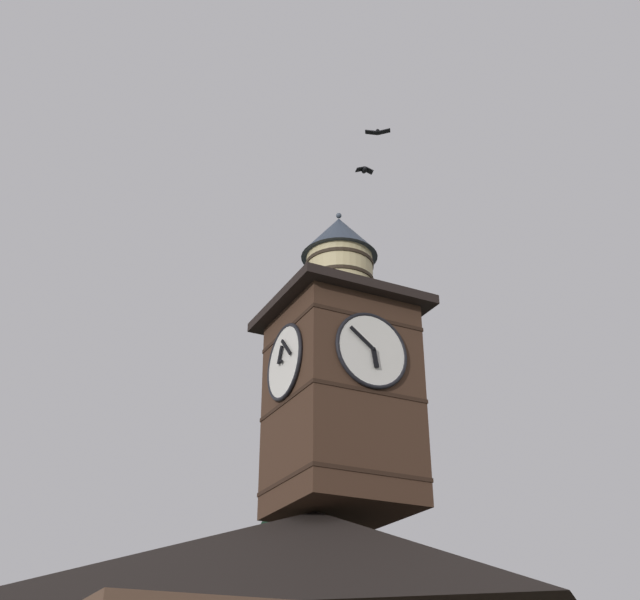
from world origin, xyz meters
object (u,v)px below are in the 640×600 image
Objects in this scene: clock_tower at (341,376)px; flying_bird_low at (364,170)px; flying_bird_high at (378,132)px; moon at (384,590)px.

flying_bird_low is (-1.01, -0.17, 7.02)m from clock_tower.
flying_bird_high is at bearing 81.31° from flying_bird_low.
moon is 2.74× the size of flying_bird_high.
clock_tower is at bearing -49.01° from flying_bird_high.
flying_bird_high is (15.38, 26.11, 8.74)m from moon.
moon is at bearing -121.34° from flying_bird_low.
flying_bird_high reaches higher than clock_tower.
clock_tower is 15.10× the size of flying_bird_low.
clock_tower is 4.35× the size of moon.
clock_tower is 11.90× the size of flying_bird_high.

